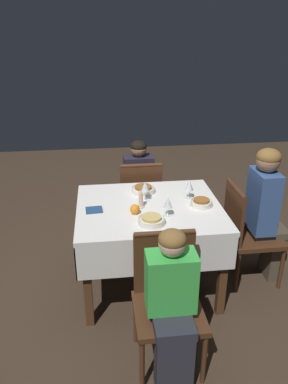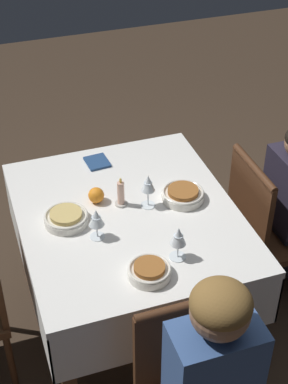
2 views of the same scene
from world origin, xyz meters
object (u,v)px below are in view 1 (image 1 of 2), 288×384
wine_glass_north (145,187)px  orange_fruit (135,209)px  person_child_dark (138,183)px  person_adult_denim (267,208)px  bowl_east (201,202)px  dining_table (149,218)px  chair_north (140,197)px  bowl_south (151,220)px  wine_glass_south (168,203)px  chair_east (246,230)px  napkin_red_folded (94,210)px  candle_centerpiece (141,201)px  person_child_green (172,304)px  bowl_north (143,189)px  chair_south (167,296)px  wine_glass_east (190,186)px

wine_glass_north → orange_fruit: size_ratio=2.28×
person_child_dark → person_adult_denim: bearing=136.9°
person_adult_denim → bowl_east: person_adult_denim is taller
dining_table → chair_north: 0.77m
bowl_south → wine_glass_south: bearing=37.0°
chair_east → bowl_south: chair_east is taller
bowl_south → napkin_red_folded: bowl_south is taller
chair_north → bowl_south: bearing=88.3°
chair_north → wine_glass_south: bearing=96.7°
bowl_south → wine_glass_south: 0.19m
orange_fruit → bowl_south: bearing=-58.0°
bowl_east → candle_centerpiece: size_ratio=1.17×
chair_north → person_child_green: size_ratio=0.87×
chair_east → person_child_green: size_ratio=0.87×
person_child_dark → bowl_north: (-0.02, -0.64, 0.21)m
chair_south → bowl_east: chair_south is taller
bowl_north → orange_fruit: bearing=-105.9°
person_adult_denim → person_child_green: 1.35m
chair_south → wine_glass_south: (0.10, 0.58, 0.38)m
chair_east → wine_glass_north: 0.95m
chair_north → person_child_green: 1.68m
person_child_dark → orange_fruit: 1.07m
chair_east → person_child_dark: (-0.83, 0.92, 0.09)m
wine_glass_north → napkin_red_folded: wine_glass_north is taller
chair_south → bowl_north: chair_south is taller
bowl_north → orange_fruit: orange_fruit is taller
orange_fruit → napkin_red_folded: size_ratio=0.55×
bowl_north → candle_centerpiece: candle_centerpiece is taller
dining_table → bowl_east: (0.41, -0.04, 0.13)m
wine_glass_north → orange_fruit: wine_glass_north is taller
wine_glass_east → wine_glass_north: (-0.37, -0.00, 0.01)m
person_child_green → chair_south: bearing=90.0°
chair_south → bowl_east: (0.40, 0.72, 0.30)m
wine_glass_east → bowl_north: size_ratio=0.79×
person_child_dark → napkin_red_folded: person_child_dark is taller
person_child_dark → person_child_green: size_ratio=1.02×
chair_south → bowl_north: size_ratio=4.45×
chair_north → chair_south: 1.51m
person_adult_denim → wine_glass_east: person_adult_denim is taller
chair_north → bowl_north: 0.57m
wine_glass_north → person_child_dark: bearing=88.0°
chair_north → wine_glass_east: size_ratio=5.60×
bowl_north → napkin_red_folded: 0.52m
orange_fruit → napkin_red_folded: 0.33m
chair_east → bowl_east: 0.52m
wine_glass_east → orange_fruit: size_ratio=2.13×
bowl_south → person_child_green: bearing=-86.8°
bowl_east → wine_glass_south: bearing=-155.3°
person_child_dark → candle_centerpiece: bearing=85.3°
bowl_north → person_child_green: bearing=-88.6°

